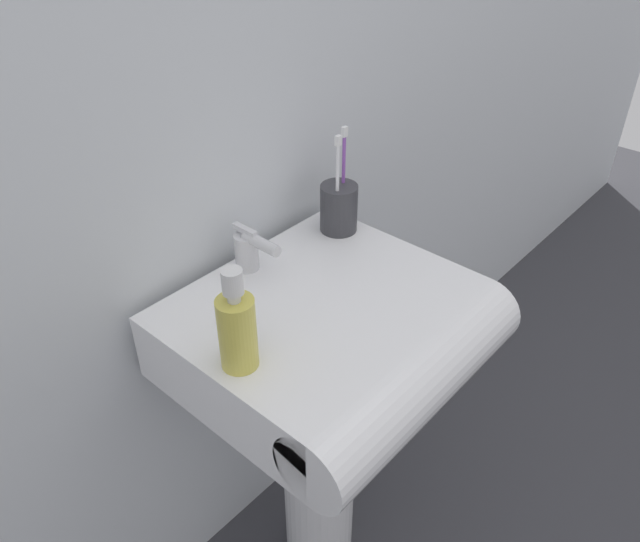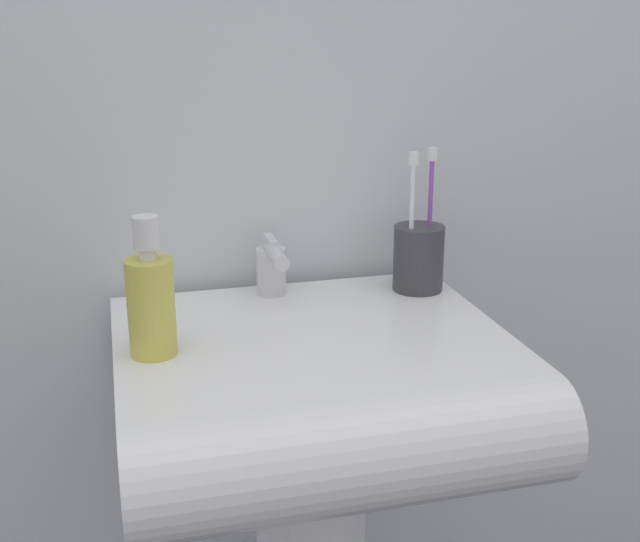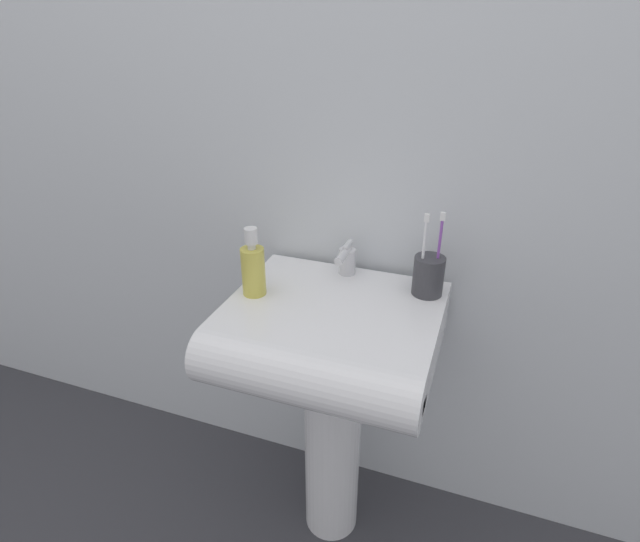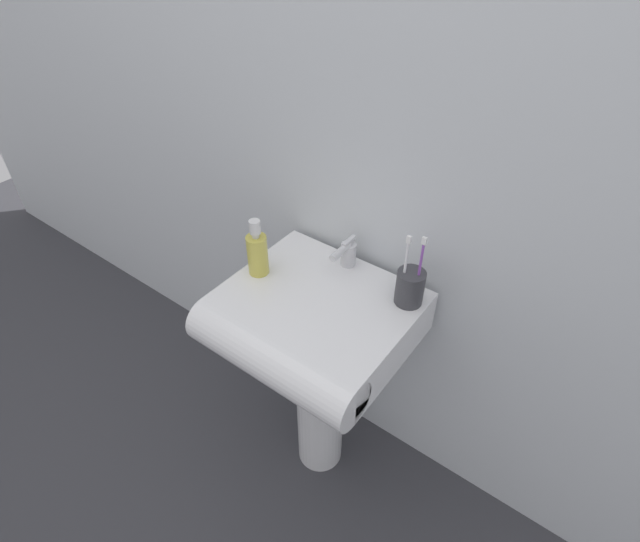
{
  "view_description": "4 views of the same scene",
  "coord_description": "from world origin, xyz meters",
  "views": [
    {
      "loc": [
        -0.66,
        -0.59,
        1.48
      ],
      "look_at": [
        -0.01,
        -0.01,
        0.87
      ],
      "focal_mm": 35.0,
      "sensor_mm": 36.0,
      "label": 1
    },
    {
      "loc": [
        -0.24,
        -0.97,
        1.21
      ],
      "look_at": [
        0.02,
        0.01,
        0.88
      ],
      "focal_mm": 45.0,
      "sensor_mm": 36.0,
      "label": 2
    },
    {
      "loc": [
        0.32,
        -1.0,
        1.43
      ],
      "look_at": [
        -0.03,
        -0.03,
        0.89
      ],
      "focal_mm": 28.0,
      "sensor_mm": 36.0,
      "label": 3
    },
    {
      "loc": [
        0.61,
        -0.82,
        1.73
      ],
      "look_at": [
        0.0,
        -0.01,
        0.89
      ],
      "focal_mm": 28.0,
      "sensor_mm": 36.0,
      "label": 4
    }
  ],
  "objects": [
    {
      "name": "toothbrush_cup",
      "position": [
        0.2,
        0.13,
        0.85
      ],
      "size": [
        0.08,
        0.08,
        0.22
      ],
      "color": "#38383D",
      "rests_on": "sink_basin"
    },
    {
      "name": "soap_bottle",
      "position": [
        -0.21,
        -0.02,
        0.87
      ],
      "size": [
        0.06,
        0.06,
        0.18
      ],
      "color": "gold",
      "rests_on": "sink_basin"
    },
    {
      "name": "faucet",
      "position": [
        -0.02,
        0.16,
        0.84
      ],
      "size": [
        0.04,
        0.11,
        0.09
      ],
      "color": "silver",
      "rests_on": "sink_basin"
    },
    {
      "name": "sink_pedestal",
      "position": [
        0.0,
        0.0,
        0.33
      ],
      "size": [
        0.16,
        0.16,
        0.66
      ],
      "primitive_type": "cylinder",
      "color": "white",
      "rests_on": "ground"
    },
    {
      "name": "wall_back",
      "position": [
        0.0,
        0.25,
        1.2
      ],
      "size": [
        5.0,
        0.05,
        2.4
      ],
      "primitive_type": "cube",
      "color": "silver",
      "rests_on": "ground"
    },
    {
      "name": "sink_basin",
      "position": [
        0.0,
        -0.05,
        0.73
      ],
      "size": [
        0.52,
        0.48,
        0.13
      ],
      "color": "white",
      "rests_on": "sink_pedestal"
    }
  ]
}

